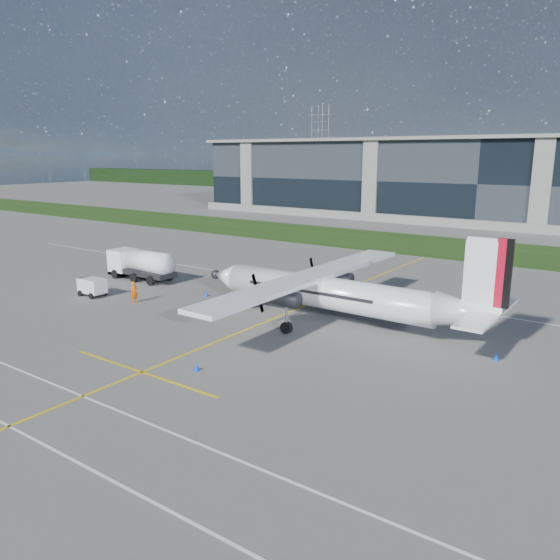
% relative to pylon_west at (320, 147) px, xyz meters
% --- Properties ---
extents(ground, '(400.00, 400.00, 0.00)m').
position_rel_pylon_west_xyz_m(ground, '(80.00, -110.00, -15.00)').
color(ground, slate).
rests_on(ground, ground).
extents(grass_strip, '(400.00, 18.00, 0.04)m').
position_rel_pylon_west_xyz_m(grass_strip, '(80.00, -102.00, -14.98)').
color(grass_strip, '#1E3E11').
rests_on(grass_strip, ground).
extents(terminal_building, '(120.00, 20.00, 15.00)m').
position_rel_pylon_west_xyz_m(terminal_building, '(80.00, -70.00, -7.50)').
color(terminal_building, black).
rests_on(terminal_building, ground).
extents(tree_line, '(400.00, 6.00, 6.00)m').
position_rel_pylon_west_xyz_m(tree_line, '(80.00, -10.00, -12.00)').
color(tree_line, black).
rests_on(tree_line, ground).
extents(pylon_west, '(9.00, 4.60, 30.00)m').
position_rel_pylon_west_xyz_m(pylon_west, '(0.00, 0.00, 0.00)').
color(pylon_west, gray).
rests_on(pylon_west, ground).
extents(yellow_taxiway_centerline, '(0.20, 70.00, 0.01)m').
position_rel_pylon_west_xyz_m(yellow_taxiway_centerline, '(83.00, -140.00, -14.99)').
color(yellow_taxiway_centerline, yellow).
rests_on(yellow_taxiway_centerline, ground).
extents(turboprop_aircraft, '(24.24, 25.13, 7.54)m').
position_rel_pylon_west_xyz_m(turboprop_aircraft, '(87.66, -141.37, -11.23)').
color(turboprop_aircraft, white).
rests_on(turboprop_aircraft, ground).
extents(fuel_tanker_truck, '(8.21, 2.67, 3.08)m').
position_rel_pylon_west_xyz_m(fuel_tanker_truck, '(63.59, -139.74, -13.46)').
color(fuel_tanker_truck, white).
rests_on(fuel_tanker_truck, ground).
extents(baggage_tug, '(2.68, 1.61, 1.61)m').
position_rel_pylon_west_xyz_m(baggage_tug, '(65.57, -146.66, -14.20)').
color(baggage_tug, silver).
rests_on(baggage_tug, ground).
extents(ground_crew_person, '(0.70, 0.93, 2.14)m').
position_rel_pylon_west_xyz_m(ground_crew_person, '(70.44, -145.97, -13.93)').
color(ground_crew_person, '#F25907').
rests_on(ground_crew_person, ground).
extents(safety_cone_fwd, '(0.36, 0.36, 0.50)m').
position_rel_pylon_west_xyz_m(safety_cone_fwd, '(74.00, -140.79, -14.75)').
color(safety_cone_fwd, '#0A3FB8').
rests_on(safety_cone_fwd, ground).
extents(safety_cone_tail, '(0.36, 0.36, 0.50)m').
position_rel_pylon_west_xyz_m(safety_cone_tail, '(99.44, -141.93, -14.75)').
color(safety_cone_tail, '#0A3FB8').
rests_on(safety_cone_tail, ground).
extents(safety_cone_portwing, '(0.36, 0.36, 0.50)m').
position_rel_pylon_west_xyz_m(safety_cone_portwing, '(85.43, -153.95, -14.75)').
color(safety_cone_portwing, '#0A3FB8').
rests_on(safety_cone_portwing, ground).
extents(safety_cone_nose_stbd, '(0.36, 0.36, 0.50)m').
position_rel_pylon_west_xyz_m(safety_cone_nose_stbd, '(76.16, -140.66, -14.75)').
color(safety_cone_nose_stbd, '#0A3FB8').
rests_on(safety_cone_nose_stbd, ground).
extents(safety_cone_nose_port, '(0.36, 0.36, 0.50)m').
position_rel_pylon_west_xyz_m(safety_cone_nose_port, '(76.43, -142.47, -14.75)').
color(safety_cone_nose_port, '#0A3FB8').
rests_on(safety_cone_nose_port, ground).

